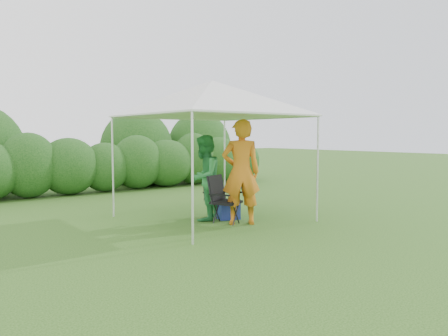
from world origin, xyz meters
TOP-DOWN VIEW (x-y plane):
  - ground at (0.00, 0.00)m, footprint 70.00×70.00m
  - hedge at (0.00, 6.00)m, footprint 12.38×1.53m
  - canopy at (0.00, 0.50)m, footprint 3.10×3.10m
  - chair_right at (0.23, 0.70)m, footprint 0.57×0.53m
  - chair_left at (-0.10, 0.05)m, footprint 0.71×0.69m
  - man at (0.12, -0.26)m, footprint 0.89×0.81m
  - woman at (-0.20, 0.51)m, footprint 1.06×1.00m
  - cooler at (0.25, 0.28)m, footprint 0.52×0.44m
  - bottle at (0.31, 0.24)m, footprint 0.06×0.06m
  - lawn_toy at (3.48, 4.02)m, footprint 0.66×0.55m

SIDE VIEW (x-z plane):
  - ground at x=0.00m, z-range 0.00..0.00m
  - lawn_toy at x=3.48m, z-range -0.01..0.32m
  - cooler at x=0.25m, z-range 0.00..0.37m
  - chair_right at x=0.23m, z-range 0.05..0.86m
  - bottle at x=0.31m, z-range 0.37..0.59m
  - chair_left at x=-0.10m, z-range 0.06..1.00m
  - hedge at x=0.00m, z-range -0.08..1.72m
  - woman at x=-0.20m, z-range 0.00..1.73m
  - man at x=0.12m, z-range 0.00..2.03m
  - canopy at x=0.00m, z-range 1.05..3.88m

